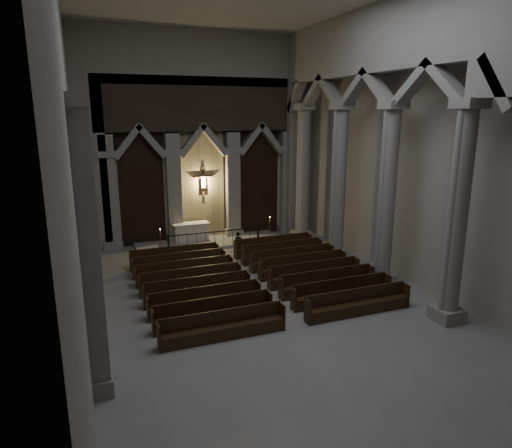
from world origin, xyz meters
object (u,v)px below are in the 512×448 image
at_px(altar, 191,232).
at_px(candle_stand_left, 161,248).
at_px(worshipper, 238,244).
at_px(pews, 254,280).
at_px(altar_rail, 215,237).
at_px(candle_stand_right, 270,236).

xyz_separation_m(altar, candle_stand_left, (-2.05, -1.68, -0.29)).
bearing_deg(worshipper, pews, -84.49).
height_order(candle_stand_left, worshipper, candle_stand_left).
xyz_separation_m(candle_stand_left, pews, (3.05, -6.15, -0.08)).
bearing_deg(altar_rail, worshipper, -66.80).
height_order(pews, worshipper, worshipper).
relative_size(altar_rail, candle_stand_right, 3.29).
bearing_deg(altar, candle_stand_left, -140.71).
distance_m(candle_stand_right, worshipper, 3.05).
bearing_deg(altar_rail, altar, 121.32).
relative_size(altar, altar_rail, 0.40).
distance_m(altar_rail, candle_stand_right, 3.32).
xyz_separation_m(candle_stand_left, candle_stand_right, (6.36, -0.09, 0.04)).
distance_m(altar, worshipper, 3.88).
distance_m(pews, worshipper, 4.46).
distance_m(altar_rail, pews, 6.20).
distance_m(altar, candle_stand_right, 4.66).
bearing_deg(pews, candle_stand_left, 116.38).
xyz_separation_m(altar_rail, pews, (0.00, -6.19, -0.37)).
relative_size(candle_stand_left, candle_stand_right, 0.91).
distance_m(altar_rail, worshipper, 1.97).
relative_size(candle_stand_left, pews, 0.15).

